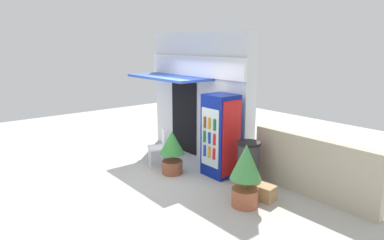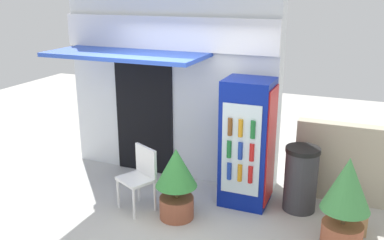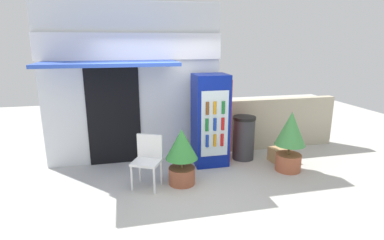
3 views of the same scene
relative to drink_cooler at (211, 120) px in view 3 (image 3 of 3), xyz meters
name	(u,v)px [view 3 (image 3 of 3)]	position (x,y,z in m)	size (l,w,h in m)	color
ground	(175,191)	(-0.91, -1.04, -0.91)	(16.00, 16.00, 0.00)	beige
storefront_building	(132,83)	(-1.47, 0.59, 0.71)	(3.50, 1.36, 3.17)	silver
drink_cooler	(211,120)	(0.00, 0.00, 0.00)	(0.68, 0.66, 1.82)	navy
plastic_chair	(148,157)	(-1.31, -0.72, -0.38)	(0.58, 0.56, 0.89)	white
potted_plant_near_shop	(182,153)	(-0.74, -0.78, -0.34)	(0.56, 0.56, 0.99)	#995138
potted_plant_curbside	(290,138)	(1.37, -0.69, -0.25)	(0.57, 0.57, 1.16)	#AD5B3D
trash_bin	(244,138)	(0.76, 0.08, -0.45)	(0.47, 0.47, 0.92)	#38383D
stone_boundary_wall	(281,123)	(1.89, 0.61, -0.33)	(2.60, 0.20, 1.16)	#B7AD93
cardboard_box	(279,154)	(1.44, -0.22, -0.77)	(0.39, 0.30, 0.29)	tan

